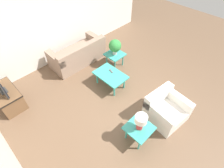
{
  "coord_description": "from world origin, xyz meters",
  "views": [
    {
      "loc": [
        -1.89,
        2.56,
        3.89
      ],
      "look_at": [
        0.37,
        0.29,
        0.55
      ],
      "focal_mm": 28.0,
      "sensor_mm": 36.0,
      "label": 1
    }
  ],
  "objects_px": {
    "coffee_table": "(110,76)",
    "potted_plant": "(115,46)",
    "side_table_plant": "(115,55)",
    "tv_stand_chest": "(8,97)",
    "armchair": "(165,109)",
    "side_table_lamp": "(139,129)",
    "table_lamp": "(141,121)",
    "sofa": "(78,55)"
  },
  "relations": [
    {
      "from": "armchair",
      "to": "potted_plant",
      "type": "xyz_separation_m",
      "value": [
        2.35,
        -0.6,
        0.47
      ]
    },
    {
      "from": "armchair",
      "to": "tv_stand_chest",
      "type": "relative_size",
      "value": 0.96
    },
    {
      "from": "coffee_table",
      "to": "side_table_plant",
      "type": "height_order",
      "value": "side_table_plant"
    },
    {
      "from": "armchair",
      "to": "coffee_table",
      "type": "bearing_deg",
      "value": 102.37
    },
    {
      "from": "tv_stand_chest",
      "to": "table_lamp",
      "type": "relative_size",
      "value": 2.32
    },
    {
      "from": "armchair",
      "to": "potted_plant",
      "type": "bearing_deg",
      "value": 82.18
    },
    {
      "from": "armchair",
      "to": "table_lamp",
      "type": "bearing_deg",
      "value": -178.92
    },
    {
      "from": "coffee_table",
      "to": "side_table_plant",
      "type": "distance_m",
      "value": 0.98
    },
    {
      "from": "sofa",
      "to": "potted_plant",
      "type": "height_order",
      "value": "potted_plant"
    },
    {
      "from": "armchair",
      "to": "table_lamp",
      "type": "relative_size",
      "value": 2.24
    },
    {
      "from": "tv_stand_chest",
      "to": "table_lamp",
      "type": "height_order",
      "value": "table_lamp"
    },
    {
      "from": "side_table_lamp",
      "to": "table_lamp",
      "type": "xyz_separation_m",
      "value": [
        0.0,
        0.0,
        0.34
      ]
    },
    {
      "from": "potted_plant",
      "to": "table_lamp",
      "type": "bearing_deg",
      "value": 145.53
    },
    {
      "from": "side_table_plant",
      "to": "sofa",
      "type": "bearing_deg",
      "value": 37.3
    },
    {
      "from": "table_lamp",
      "to": "potted_plant",
      "type": "bearing_deg",
      "value": -34.47
    },
    {
      "from": "sofa",
      "to": "side_table_lamp",
      "type": "distance_m",
      "value": 3.35
    },
    {
      "from": "side_table_plant",
      "to": "tv_stand_chest",
      "type": "xyz_separation_m",
      "value": [
        0.86,
        3.23,
        -0.12
      ]
    },
    {
      "from": "tv_stand_chest",
      "to": "side_table_lamp",
      "type": "bearing_deg",
      "value": -151.75
    },
    {
      "from": "tv_stand_chest",
      "to": "side_table_plant",
      "type": "bearing_deg",
      "value": -104.93
    },
    {
      "from": "sofa",
      "to": "side_table_lamp",
      "type": "xyz_separation_m",
      "value": [
        -3.25,
        0.8,
        0.1
      ]
    },
    {
      "from": "coffee_table",
      "to": "side_table_lamp",
      "type": "relative_size",
      "value": 1.66
    },
    {
      "from": "armchair",
      "to": "potted_plant",
      "type": "distance_m",
      "value": 2.47
    },
    {
      "from": "side_table_lamp",
      "to": "tv_stand_chest",
      "type": "height_order",
      "value": "tv_stand_chest"
    },
    {
      "from": "tv_stand_chest",
      "to": "coffee_table",
      "type": "bearing_deg",
      "value": -120.56
    },
    {
      "from": "armchair",
      "to": "side_table_lamp",
      "type": "distance_m",
      "value": 0.96
    },
    {
      "from": "side_table_lamp",
      "to": "tv_stand_chest",
      "type": "relative_size",
      "value": 0.56
    },
    {
      "from": "table_lamp",
      "to": "tv_stand_chest",
      "type": "bearing_deg",
      "value": 28.25
    },
    {
      "from": "tv_stand_chest",
      "to": "potted_plant",
      "type": "height_order",
      "value": "potted_plant"
    },
    {
      "from": "side_table_plant",
      "to": "potted_plant",
      "type": "distance_m",
      "value": 0.37
    },
    {
      "from": "tv_stand_chest",
      "to": "potted_plant",
      "type": "bearing_deg",
      "value": -104.93
    },
    {
      "from": "coffee_table",
      "to": "potted_plant",
      "type": "relative_size",
      "value": 1.82
    },
    {
      "from": "armchair",
      "to": "potted_plant",
      "type": "height_order",
      "value": "potted_plant"
    },
    {
      "from": "sofa",
      "to": "armchair",
      "type": "relative_size",
      "value": 1.93
    },
    {
      "from": "tv_stand_chest",
      "to": "potted_plant",
      "type": "distance_m",
      "value": 3.38
    },
    {
      "from": "coffee_table",
      "to": "side_table_lamp",
      "type": "distance_m",
      "value": 1.85
    },
    {
      "from": "table_lamp",
      "to": "side_table_lamp",
      "type": "bearing_deg",
      "value": -153.43
    },
    {
      "from": "armchair",
      "to": "side_table_plant",
      "type": "bearing_deg",
      "value": 82.18
    },
    {
      "from": "armchair",
      "to": "coffee_table",
      "type": "relative_size",
      "value": 1.02
    },
    {
      "from": "sofa",
      "to": "armchair",
      "type": "bearing_deg",
      "value": 93.34
    },
    {
      "from": "armchair",
      "to": "side_table_lamp",
      "type": "relative_size",
      "value": 1.71
    },
    {
      "from": "side_table_plant",
      "to": "potted_plant",
      "type": "xyz_separation_m",
      "value": [
        -0.0,
        0.0,
        0.37
      ]
    },
    {
      "from": "tv_stand_chest",
      "to": "potted_plant",
      "type": "xyz_separation_m",
      "value": [
        -0.86,
        -3.23,
        0.49
      ]
    }
  ]
}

